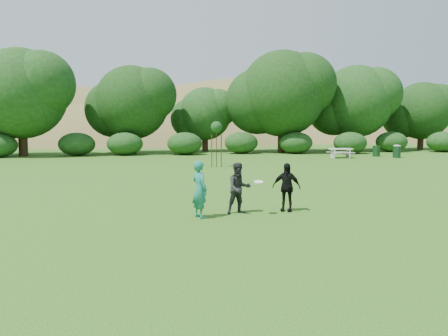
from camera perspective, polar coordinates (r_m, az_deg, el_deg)
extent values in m
plane|color=#19470C|center=(12.73, 2.35, -6.25)|extent=(120.00, 120.00, 0.00)
imported|color=#197465|center=(12.32, -3.21, -2.81)|extent=(0.61, 0.70, 1.62)
imported|color=black|center=(12.91, 1.96, -2.66)|extent=(0.81, 0.67, 1.52)
imported|color=black|center=(13.40, 8.15, -2.49)|extent=(0.93, 0.75, 1.48)
cylinder|color=#133518|center=(38.59, 19.27, 2.10)|extent=(0.60, 0.60, 0.90)
cylinder|color=white|center=(12.67, 4.54, -1.82)|extent=(0.27, 0.27, 0.08)
cylinder|color=#382716|center=(27.17, -0.99, 2.75)|extent=(0.05, 0.05, 2.50)
sphere|color=#1A4418|center=(27.13, -1.00, 5.39)|extent=(0.70, 0.70, 0.70)
cylinder|color=#3C2A17|center=(27.13, -1.62, 2.22)|extent=(0.06, 0.06, 2.00)
cylinder|color=#3A2816|center=(27.23, -0.37, 2.23)|extent=(0.06, 0.06, 2.00)
cube|color=silver|center=(35.98, 15.00, 2.42)|extent=(1.80, 0.75, 0.08)
cube|color=#BBB7AE|center=(35.74, 14.04, 1.82)|extent=(0.10, 0.70, 0.68)
cube|color=beige|center=(36.28, 15.92, 1.82)|extent=(0.10, 0.70, 0.68)
cube|color=beige|center=(35.46, 15.40, 1.92)|extent=(1.80, 0.28, 0.06)
cube|color=#B5B1A7|center=(36.54, 14.59, 2.04)|extent=(1.80, 0.28, 0.06)
cylinder|color=#12341A|center=(37.57, 21.64, 1.93)|extent=(0.60, 0.60, 0.90)
ellipsoid|color=gray|center=(37.54, 21.66, 2.70)|extent=(0.60, 0.60, 0.20)
ellipsoid|color=olive|center=(86.41, -24.87, -4.69)|extent=(110.00, 70.00, 44.00)
ellipsoid|color=olive|center=(88.79, 5.04, -5.36)|extent=(100.00, 64.00, 52.00)
ellipsoid|color=olive|center=(70.96, -11.75, -2.84)|extent=(80.00, 50.00, 28.00)
ellipsoid|color=olive|center=(79.75, 14.30, -1.17)|extent=(60.00, 44.00, 24.00)
cylinder|color=#3A2616|center=(40.52, -24.79, 3.65)|extent=(0.73, 0.73, 3.15)
sphere|color=#194214|center=(40.59, -25.01, 8.81)|extent=(7.54, 7.54, 7.54)
cylinder|color=#3A2616|center=(41.20, -11.84, 3.83)|extent=(0.68, 0.68, 2.80)
sphere|color=#194214|center=(41.24, -11.93, 8.35)|extent=(6.73, 6.73, 6.73)
cylinder|color=#3A2616|center=(43.56, -2.49, 3.69)|extent=(0.60, 0.60, 2.27)
sphere|color=#194214|center=(43.55, -2.50, 7.08)|extent=(5.22, 5.22, 5.22)
cylinder|color=#3A2616|center=(42.12, 7.56, 4.29)|extent=(0.76, 0.76, 3.32)
sphere|color=#194214|center=(42.22, 7.63, 9.60)|extent=(8.12, 8.12, 8.12)
cylinder|color=#3A2616|center=(46.07, 16.73, 4.00)|extent=(0.71, 0.71, 2.97)
sphere|color=#194214|center=(46.12, 16.85, 8.31)|extent=(7.19, 7.19, 7.19)
cylinder|color=#3A2616|center=(51.00, 24.29, 3.58)|extent=(0.62, 0.62, 2.45)
sphere|color=#194214|center=(51.01, 24.42, 6.82)|extent=(6.03, 6.03, 6.03)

